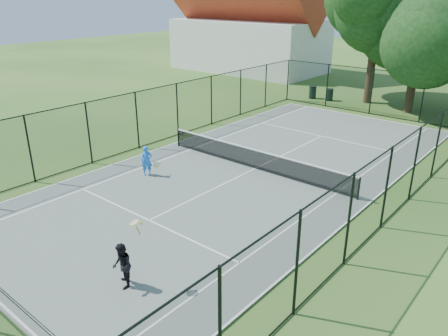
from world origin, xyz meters
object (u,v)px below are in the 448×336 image
Objects in this scene: trash_bin_left at (313,92)px; player_blue at (147,161)px; trash_bin_right at (329,95)px; tennis_net at (255,158)px; player_black at (122,266)px.

player_blue is at bearing -83.82° from trash_bin_left.
tennis_net is at bearing -75.23° from trash_bin_right.
player_black is at bearing -72.50° from trash_bin_left.
player_black reaches higher than tennis_net.
trash_bin_left is 0.47× the size of player_black.
tennis_net is 10.58× the size of trash_bin_left.
trash_bin_right is 0.68× the size of player_blue.
player_black reaches higher than player_blue.
tennis_net is 4.90m from player_blue.
player_black reaches higher than trash_bin_left.
tennis_net is 15.56m from trash_bin_left.
trash_bin_left is 18.41m from player_blue.
trash_bin_left is 1.06× the size of trash_bin_right.
tennis_net reaches higher than trash_bin_right.
trash_bin_right is (1.33, 0.17, -0.03)m from trash_bin_left.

